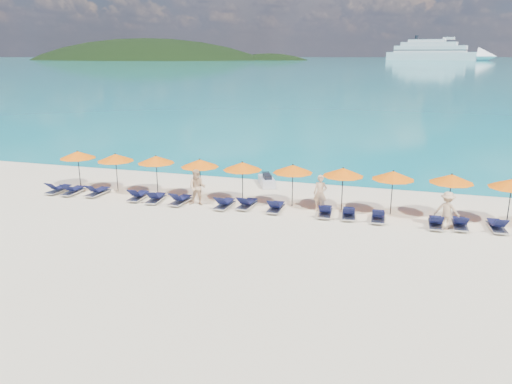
# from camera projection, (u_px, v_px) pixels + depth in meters

# --- Properties ---
(ground) EXTENTS (1400.00, 1400.00, 0.00)m
(ground) POSITION_uv_depth(u_px,v_px,m) (237.00, 235.00, 22.22)
(ground) COLOR beige
(sea) EXTENTS (1600.00, 1300.00, 0.01)m
(sea) POSITION_uv_depth(u_px,v_px,m) (404.00, 60.00, 631.53)
(sea) COLOR #1FA9B2
(sea) RESTS_ON ground
(headland_main) EXTENTS (374.00, 242.00, 126.50)m
(headland_main) POSITION_uv_depth(u_px,v_px,m) (147.00, 92.00, 613.41)
(headland_main) COLOR black
(headland_main) RESTS_ON ground
(headland_small) EXTENTS (162.00, 126.00, 85.50)m
(headland_small) POSITION_uv_depth(u_px,v_px,m) (269.00, 91.00, 589.84)
(headland_small) COLOR black
(headland_small) RESTS_ON ground
(cruise_ship) EXTENTS (119.41, 45.18, 32.91)m
(cruise_ship) POSITION_uv_depth(u_px,v_px,m) (441.00, 52.00, 564.33)
(cruise_ship) COLOR silver
(cruise_ship) RESTS_ON ground
(jetski) EXTENTS (1.57, 2.20, 0.74)m
(jetski) POSITION_uv_depth(u_px,v_px,m) (267.00, 181.00, 30.48)
(jetski) COLOR silver
(jetski) RESTS_ON ground
(beachgoer_a) EXTENTS (0.72, 0.50, 1.89)m
(beachgoer_a) POSITION_uv_depth(u_px,v_px,m) (320.00, 193.00, 25.36)
(beachgoer_a) COLOR #D9AC80
(beachgoer_a) RESTS_ON ground
(beachgoer_b) EXTENTS (1.00, 0.66, 1.92)m
(beachgoer_b) POSITION_uv_depth(u_px,v_px,m) (197.00, 187.00, 26.43)
(beachgoer_b) COLOR #D9AC80
(beachgoer_b) RESTS_ON ground
(beachgoer_c) EXTENTS (1.23, 0.78, 1.76)m
(beachgoer_c) POSITION_uv_depth(u_px,v_px,m) (447.00, 210.00, 22.83)
(beachgoer_c) COLOR #D9AC80
(beachgoer_c) RESTS_ON ground
(umbrella_0) EXTENTS (2.10, 2.10, 2.28)m
(umbrella_0) POSITION_uv_depth(u_px,v_px,m) (78.00, 155.00, 29.56)
(umbrella_0) COLOR black
(umbrella_0) RESTS_ON ground
(umbrella_1) EXTENTS (2.10, 2.10, 2.28)m
(umbrella_1) POSITION_uv_depth(u_px,v_px,m) (116.00, 158.00, 28.77)
(umbrella_1) COLOR black
(umbrella_1) RESTS_ON ground
(umbrella_2) EXTENTS (2.10, 2.10, 2.28)m
(umbrella_2) POSITION_uv_depth(u_px,v_px,m) (156.00, 160.00, 28.23)
(umbrella_2) COLOR black
(umbrella_2) RESTS_ON ground
(umbrella_3) EXTENTS (2.10, 2.10, 2.28)m
(umbrella_3) POSITION_uv_depth(u_px,v_px,m) (200.00, 163.00, 27.30)
(umbrella_3) COLOR black
(umbrella_3) RESTS_ON ground
(umbrella_4) EXTENTS (2.10, 2.10, 2.28)m
(umbrella_4) POSITION_uv_depth(u_px,v_px,m) (242.00, 166.00, 26.59)
(umbrella_4) COLOR black
(umbrella_4) RESTS_ON ground
(umbrella_5) EXTENTS (2.10, 2.10, 2.28)m
(umbrella_5) POSITION_uv_depth(u_px,v_px,m) (293.00, 169.00, 25.97)
(umbrella_5) COLOR black
(umbrella_5) RESTS_ON ground
(umbrella_6) EXTENTS (2.10, 2.10, 2.28)m
(umbrella_6) POSITION_uv_depth(u_px,v_px,m) (343.00, 172.00, 25.26)
(umbrella_6) COLOR black
(umbrella_6) RESTS_ON ground
(umbrella_7) EXTENTS (2.10, 2.10, 2.28)m
(umbrella_7) POSITION_uv_depth(u_px,v_px,m) (393.00, 175.00, 24.59)
(umbrella_7) COLOR black
(umbrella_7) RESTS_ON ground
(umbrella_8) EXTENTS (2.10, 2.10, 2.28)m
(umbrella_8) POSITION_uv_depth(u_px,v_px,m) (452.00, 179.00, 23.94)
(umbrella_8) COLOR black
(umbrella_8) RESTS_ON ground
(umbrella_9) EXTENTS (2.10, 2.10, 2.28)m
(umbrella_9) POSITION_uv_depth(u_px,v_px,m) (512.00, 183.00, 23.06)
(umbrella_9) COLOR black
(umbrella_9) RESTS_ON ground
(lounger_0) EXTENTS (0.76, 1.75, 0.66)m
(lounger_0) POSITION_uv_depth(u_px,v_px,m) (58.00, 189.00, 28.91)
(lounger_0) COLOR silver
(lounger_0) RESTS_ON ground
(lounger_1) EXTENTS (0.66, 1.71, 0.66)m
(lounger_1) POSITION_uv_depth(u_px,v_px,m) (73.00, 190.00, 28.61)
(lounger_1) COLOR silver
(lounger_1) RESTS_ON ground
(lounger_2) EXTENTS (0.72, 1.73, 0.66)m
(lounger_2) POSITION_uv_depth(u_px,v_px,m) (97.00, 191.00, 28.37)
(lounger_2) COLOR silver
(lounger_2) RESTS_ON ground
(lounger_3) EXTENTS (0.70, 1.73, 0.66)m
(lounger_3) POSITION_uv_depth(u_px,v_px,m) (138.00, 196.00, 27.54)
(lounger_3) COLOR silver
(lounger_3) RESTS_ON ground
(lounger_4) EXTENTS (0.79, 1.75, 0.66)m
(lounger_4) POSITION_uv_depth(u_px,v_px,m) (156.00, 198.00, 27.14)
(lounger_4) COLOR silver
(lounger_4) RESTS_ON ground
(lounger_5) EXTENTS (0.75, 1.74, 0.66)m
(lounger_5) POSITION_uv_depth(u_px,v_px,m) (180.00, 200.00, 26.77)
(lounger_5) COLOR silver
(lounger_5) RESTS_ON ground
(lounger_6) EXTENTS (0.71, 1.73, 0.66)m
(lounger_6) POSITION_uv_depth(u_px,v_px,m) (225.00, 204.00, 26.10)
(lounger_6) COLOR silver
(lounger_6) RESTS_ON ground
(lounger_7) EXTENTS (0.78, 1.75, 0.66)m
(lounger_7) POSITION_uv_depth(u_px,v_px,m) (247.00, 204.00, 26.09)
(lounger_7) COLOR silver
(lounger_7) RESTS_ON ground
(lounger_8) EXTENTS (0.62, 1.70, 0.66)m
(lounger_8) POSITION_uv_depth(u_px,v_px,m) (276.00, 207.00, 25.53)
(lounger_8) COLOR silver
(lounger_8) RESTS_ON ground
(lounger_9) EXTENTS (0.74, 1.74, 0.66)m
(lounger_9) POSITION_uv_depth(u_px,v_px,m) (325.00, 211.00, 24.81)
(lounger_9) COLOR silver
(lounger_9) RESTS_ON ground
(lounger_10) EXTENTS (0.79, 1.75, 0.66)m
(lounger_10) POSITION_uv_depth(u_px,v_px,m) (349.00, 213.00, 24.52)
(lounger_10) COLOR silver
(lounger_10) RESTS_ON ground
(lounger_11) EXTENTS (0.67, 1.72, 0.66)m
(lounger_11) POSITION_uv_depth(u_px,v_px,m) (378.00, 216.00, 24.07)
(lounger_11) COLOR silver
(lounger_11) RESTS_ON ground
(lounger_12) EXTENTS (0.63, 1.70, 0.66)m
(lounger_12) POSITION_uv_depth(u_px,v_px,m) (436.00, 222.00, 23.19)
(lounger_12) COLOR silver
(lounger_12) RESTS_ON ground
(lounger_13) EXTENTS (0.63, 1.70, 0.66)m
(lounger_13) POSITION_uv_depth(u_px,v_px,m) (460.00, 223.00, 23.06)
(lounger_13) COLOR silver
(lounger_13) RESTS_ON ground
(lounger_14) EXTENTS (0.76, 1.75, 0.66)m
(lounger_14) POSITION_uv_depth(u_px,v_px,m) (497.00, 226.00, 22.76)
(lounger_14) COLOR silver
(lounger_14) RESTS_ON ground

